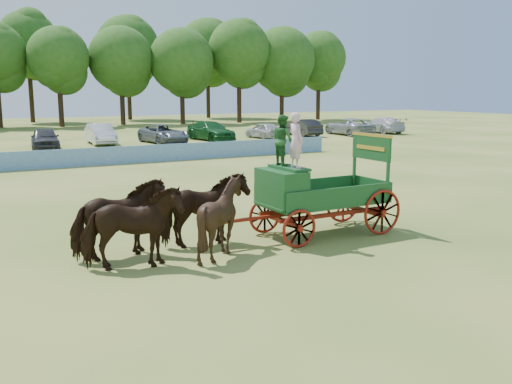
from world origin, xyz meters
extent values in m
plane|color=#A89E4C|center=(0.00, 0.00, 0.00)|extent=(160.00, 160.00, 0.00)
imported|color=black|center=(-8.02, -1.99, 1.03)|extent=(2.61, 1.60, 2.06)
imported|color=black|center=(-8.02, -0.89, 1.03)|extent=(2.56, 1.41, 2.06)
imported|color=black|center=(-5.62, -1.99, 1.03)|extent=(1.97, 1.77, 2.06)
imported|color=black|center=(-5.62, -0.89, 1.03)|extent=(2.45, 1.14, 2.06)
cube|color=maroon|center=(-3.42, -1.44, 0.60)|extent=(0.12, 2.00, 0.12)
cube|color=maroon|center=(-0.42, -1.44, 0.60)|extent=(0.12, 2.00, 0.12)
cube|color=maroon|center=(-1.92, -1.99, 0.72)|extent=(3.80, 0.10, 0.12)
cube|color=maroon|center=(-1.92, -0.89, 0.72)|extent=(3.80, 0.10, 0.12)
cube|color=maroon|center=(-4.32, -1.44, 0.75)|extent=(2.80, 0.09, 0.09)
cube|color=#1B5220|center=(-1.92, -1.44, 1.00)|extent=(3.80, 1.80, 0.10)
cube|color=#1B5220|center=(-1.92, -2.32, 1.30)|extent=(3.80, 0.06, 0.55)
cube|color=#1B5220|center=(-1.92, -0.56, 1.30)|extent=(3.80, 0.06, 0.55)
cube|color=#1B5220|center=(-0.04, -1.44, 1.30)|extent=(0.06, 1.80, 0.55)
cube|color=#1B5220|center=(-3.42, -1.44, 1.55)|extent=(0.85, 1.70, 1.05)
cube|color=#1B5220|center=(-3.17, -1.44, 2.12)|extent=(0.55, 1.50, 0.08)
cube|color=#1B5220|center=(-3.80, -1.44, 1.35)|extent=(0.10, 1.60, 0.65)
cube|color=#1B5220|center=(-3.62, -1.44, 1.05)|extent=(0.55, 1.60, 0.06)
cube|color=#1B5220|center=(-0.12, -2.24, 1.95)|extent=(0.08, 0.08, 1.80)
cube|color=#1B5220|center=(-0.12, -0.64, 1.95)|extent=(0.08, 0.08, 1.80)
cube|color=#1B5220|center=(-0.12, -1.44, 2.55)|extent=(0.07, 1.75, 0.75)
cube|color=gold|center=(-0.12, -1.44, 2.95)|extent=(0.08, 1.80, 0.09)
cube|color=gold|center=(-0.16, -1.44, 2.55)|extent=(0.02, 1.30, 0.12)
torus|color=maroon|center=(-3.42, -2.39, 0.55)|extent=(1.09, 0.09, 1.09)
torus|color=maroon|center=(-3.42, -0.49, 0.55)|extent=(1.09, 0.09, 1.09)
torus|color=maroon|center=(-0.42, -2.39, 0.70)|extent=(1.39, 0.09, 1.39)
torus|color=maroon|center=(-0.42, -0.49, 0.70)|extent=(1.39, 0.09, 1.39)
imported|color=#EDB5CC|center=(-3.17, -1.79, 2.94)|extent=(0.37, 0.57, 1.56)
imported|color=#225C25|center=(-3.17, -1.09, 2.90)|extent=(0.56, 0.72, 1.47)
cube|color=#1C5098|center=(-1.00, 18.00, 0.53)|extent=(26.00, 0.08, 1.05)
imported|color=#333338|center=(-5.05, 28.81, 0.82)|extent=(2.52, 5.00, 1.63)
imported|color=silver|center=(-0.40, 31.09, 0.82)|extent=(2.02, 5.08, 1.64)
imported|color=slate|center=(4.42, 29.71, 0.77)|extent=(3.09, 5.74, 1.53)
imported|color=#144C1E|center=(8.96, 30.24, 0.81)|extent=(3.02, 5.84, 1.62)
imported|color=#B2B2B7|center=(13.98, 29.65, 0.73)|extent=(1.96, 4.36, 1.45)
imported|color=#262628|center=(18.65, 30.25, 0.80)|extent=(2.07, 4.96, 1.60)
imported|color=#999EA5|center=(23.25, 29.11, 0.81)|extent=(3.00, 5.95, 1.62)
imported|color=silver|center=(27.84, 29.54, 0.81)|extent=(2.69, 5.76, 1.63)
cylinder|color=#382314|center=(1.24, 55.89, 2.21)|extent=(0.60, 0.60, 4.42)
sphere|color=#215115|center=(1.24, 55.89, 8.15)|extent=(7.17, 7.17, 7.17)
cylinder|color=#382314|center=(8.80, 56.27, 2.21)|extent=(0.60, 0.60, 4.43)
sphere|color=#215115|center=(8.80, 56.27, 8.16)|extent=(8.05, 8.05, 8.05)
cylinder|color=#382314|center=(16.10, 54.35, 2.18)|extent=(0.60, 0.60, 4.35)
sphere|color=#215115|center=(16.10, 54.35, 8.02)|extent=(8.26, 8.26, 8.26)
cylinder|color=#382314|center=(23.87, 53.38, 2.59)|extent=(0.60, 0.60, 5.17)
sphere|color=#215115|center=(23.87, 53.38, 9.53)|extent=(8.17, 8.17, 8.17)
cylinder|color=#382314|center=(30.74, 53.62, 2.30)|extent=(0.60, 0.60, 4.60)
sphere|color=#215115|center=(30.74, 53.62, 8.47)|extent=(9.05, 9.05, 9.05)
cylinder|color=#382314|center=(37.82, 54.82, 2.42)|extent=(0.60, 0.60, 4.83)
sphere|color=#215115|center=(37.82, 54.82, 8.90)|extent=(7.86, 7.86, 7.86)
cylinder|color=#382314|center=(-0.39, 67.33, 2.94)|extent=(0.60, 0.60, 5.87)
sphere|color=#215115|center=(-0.39, 67.33, 10.81)|extent=(7.82, 7.82, 7.82)
cylinder|color=#382314|center=(13.32, 68.14, 2.84)|extent=(0.60, 0.60, 5.69)
sphere|color=#215115|center=(13.32, 68.14, 10.48)|extent=(9.14, 9.14, 9.14)
cylinder|color=#382314|center=(25.68, 67.31, 2.85)|extent=(0.60, 0.60, 5.70)
sphere|color=#215115|center=(25.68, 67.31, 10.50)|extent=(9.48, 9.48, 9.48)
camera|label=1|loc=(-11.96, -15.18, 4.33)|focal=40.00mm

